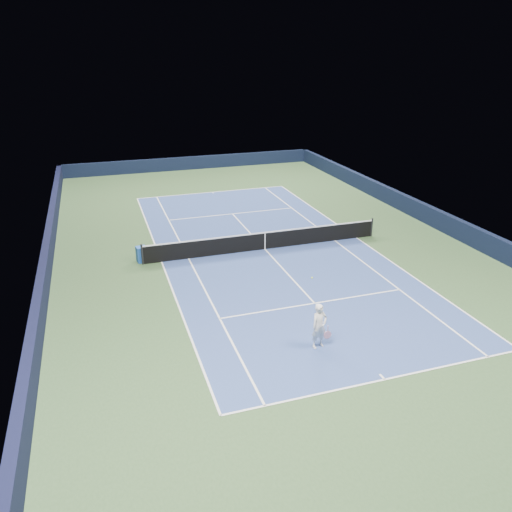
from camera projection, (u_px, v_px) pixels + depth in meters
name	position (u px, v px, depth m)	size (l,w,h in m)	color
ground	(265.00, 249.00, 26.57)	(40.00, 40.00, 0.00)	#304C29
wall_far	(191.00, 163.00, 43.72)	(22.00, 0.35, 1.10)	black
wall_right	(438.00, 219.00, 29.46)	(0.35, 40.00, 1.10)	black
wall_left	(46.00, 265.00, 23.24)	(0.35, 40.00, 1.10)	black
court_surface	(265.00, 249.00, 26.57)	(10.97, 23.77, 0.01)	navy
baseline_far	(212.00, 192.00, 36.97)	(10.97, 0.08, 0.00)	white
baseline_near	(385.00, 379.00, 16.15)	(10.97, 0.08, 0.00)	white
sideline_doubles_right	(357.00, 238.00, 28.14)	(0.08, 23.77, 0.00)	white
sideline_doubles_left	(162.00, 262.00, 24.99)	(0.08, 23.77, 0.00)	white
sideline_singles_right	(335.00, 240.00, 27.75)	(0.08, 23.77, 0.00)	white
sideline_singles_left	(189.00, 258.00, 25.38)	(0.08, 23.77, 0.00)	white
service_line_far	(232.00, 214.00, 32.17)	(8.23, 0.08, 0.00)	white
service_line_near	(315.00, 303.00, 20.96)	(8.23, 0.08, 0.00)	white
center_service_line	(265.00, 249.00, 26.56)	(0.08, 12.80, 0.00)	white
center_mark_far	(213.00, 193.00, 36.84)	(0.08, 0.30, 0.00)	white
center_mark_near	(382.00, 377.00, 16.29)	(0.08, 0.30, 0.00)	white
tennis_net	(265.00, 240.00, 26.37)	(12.90, 0.10, 1.07)	black
sponsor_cube	(142.00, 254.00, 24.88)	(0.59, 0.52, 0.80)	#1D4EAF
tennis_player	(319.00, 326.00, 17.61)	(0.82, 1.30, 2.30)	white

